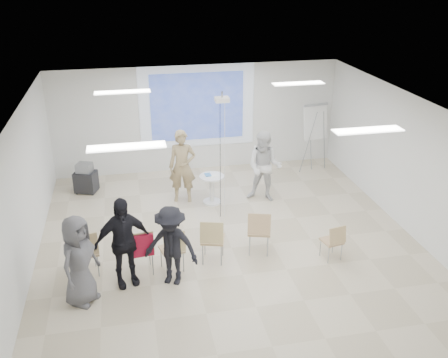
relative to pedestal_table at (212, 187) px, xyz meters
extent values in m
cube|color=beige|center=(0.02, -2.18, -0.47)|extent=(8.00, 9.00, 0.10)
cube|color=white|center=(0.02, -2.18, 2.63)|extent=(8.00, 9.00, 0.10)
cube|color=silver|center=(0.02, 2.37, 1.08)|extent=(8.00, 0.10, 3.00)
cube|color=silver|center=(-4.03, -2.18, 1.08)|extent=(0.10, 9.00, 3.00)
cube|color=silver|center=(4.07, -2.18, 1.08)|extent=(0.10, 9.00, 3.00)
cube|color=silver|center=(0.02, 2.30, 1.43)|extent=(3.20, 0.01, 2.30)
cube|color=#314AA9|center=(0.02, 2.29, 1.43)|extent=(2.60, 0.01, 1.90)
cylinder|color=white|center=(0.00, 0.00, -0.40)|extent=(0.48, 0.48, 0.05)
cylinder|color=silver|center=(0.00, 0.00, -0.06)|extent=(0.13, 0.13, 0.67)
cylinder|color=white|center=(0.00, 0.00, 0.29)|extent=(0.65, 0.65, 0.04)
cube|color=white|center=(0.05, -0.03, 0.32)|extent=(0.24, 0.19, 0.01)
cube|color=#4386CA|center=(-0.08, 0.06, 0.33)|extent=(0.15, 0.21, 0.02)
imported|color=#9F8961|center=(-0.68, 0.30, 0.62)|extent=(0.85, 0.66, 2.09)
imported|color=white|center=(1.31, -0.08, 0.57)|extent=(1.20, 1.12, 1.99)
cube|color=silver|center=(-0.50, 0.55, 0.95)|extent=(0.07, 0.13, 0.04)
cube|color=white|center=(1.13, 0.17, 0.92)|extent=(0.09, 0.12, 0.04)
cube|color=tan|center=(-2.91, -2.53, 0.06)|extent=(0.53, 0.53, 0.04)
cube|color=tan|center=(-2.87, -2.75, 0.33)|extent=(0.46, 0.18, 0.43)
cylinder|color=#919399|center=(-3.06, -2.75, -0.18)|extent=(0.03, 0.03, 0.47)
cylinder|color=gray|center=(-2.70, -2.68, -0.18)|extent=(0.03, 0.03, 0.47)
cylinder|color=#97999F|center=(-3.13, -2.39, -0.18)|extent=(0.03, 0.03, 0.47)
cylinder|color=#909398|center=(-2.77, -2.32, -0.18)|extent=(0.03, 0.03, 0.47)
cube|color=tan|center=(-1.87, -2.67, 0.06)|extent=(0.49, 0.49, 0.04)
cube|color=tan|center=(-1.85, -2.89, 0.33)|extent=(0.46, 0.14, 0.43)
cylinder|color=gray|center=(-2.03, -2.87, -0.19)|extent=(0.03, 0.03, 0.47)
cylinder|color=gray|center=(-1.67, -2.84, -0.19)|extent=(0.03, 0.03, 0.47)
cylinder|color=gray|center=(-2.07, -2.51, -0.19)|extent=(0.03, 0.03, 0.47)
cylinder|color=#919399|center=(-1.71, -2.47, -0.19)|extent=(0.03, 0.03, 0.47)
cube|color=tan|center=(-1.28, -2.72, 0.03)|extent=(0.51, 0.51, 0.04)
cube|color=tan|center=(-1.24, -2.91, 0.28)|extent=(0.43, 0.18, 0.40)
cylinder|color=#92949A|center=(-1.41, -2.92, -0.20)|extent=(0.03, 0.03, 0.44)
cylinder|color=gray|center=(-1.08, -2.85, -0.20)|extent=(0.03, 0.03, 0.44)
cylinder|color=gray|center=(-1.49, -2.59, -0.20)|extent=(0.03, 0.03, 0.44)
cylinder|color=gray|center=(-1.15, -2.51, -0.20)|extent=(0.03, 0.03, 0.44)
cube|color=tan|center=(-0.45, -2.56, 0.07)|extent=(0.56, 0.56, 0.04)
cube|color=tan|center=(-0.50, -2.77, 0.34)|extent=(0.46, 0.21, 0.43)
cylinder|color=gray|center=(-0.67, -2.69, -0.18)|extent=(0.03, 0.03, 0.48)
cylinder|color=gray|center=(-0.32, -2.79, -0.18)|extent=(0.03, 0.03, 0.48)
cylinder|color=#93959B|center=(-0.57, -2.33, -0.18)|extent=(0.03, 0.03, 0.48)
cylinder|color=gray|center=(-0.22, -2.43, -0.18)|extent=(0.03, 0.03, 0.48)
cube|color=tan|center=(0.55, -2.42, 0.07)|extent=(0.57, 0.57, 0.04)
cube|color=tan|center=(0.49, -2.63, 0.34)|extent=(0.47, 0.22, 0.44)
cylinder|color=#95999D|center=(0.32, -2.55, -0.18)|extent=(0.03, 0.03, 0.48)
cylinder|color=#97999F|center=(0.67, -2.65, -0.18)|extent=(0.03, 0.03, 0.48)
cylinder|color=gray|center=(0.42, -2.19, -0.18)|extent=(0.03, 0.03, 0.48)
cylinder|color=gray|center=(0.78, -2.30, -0.18)|extent=(0.03, 0.03, 0.48)
cube|color=tan|center=(1.92, -2.97, -0.02)|extent=(0.44, 0.44, 0.04)
cube|color=tan|center=(1.95, -3.14, 0.20)|extent=(0.38, 0.14, 0.36)
cylinder|color=#97999F|center=(1.80, -3.14, -0.23)|extent=(0.02, 0.02, 0.39)
cylinder|color=gray|center=(2.09, -3.09, -0.23)|extent=(0.02, 0.02, 0.39)
cylinder|color=gray|center=(1.74, -2.85, -0.23)|extent=(0.02, 0.02, 0.39)
cylinder|color=gray|center=(2.04, -2.79, -0.23)|extent=(0.02, 0.02, 0.39)
cube|color=maroon|center=(-1.87, -2.89, 0.30)|extent=(0.48, 0.15, 0.45)
imported|color=black|center=(-1.28, -2.70, 0.07)|extent=(0.38, 0.31, 0.03)
imported|color=black|center=(-2.19, -3.00, 0.60)|extent=(1.32, 0.98, 2.03)
imported|color=black|center=(-1.33, -3.14, 0.47)|extent=(1.32, 1.08, 1.79)
imported|color=slate|center=(-2.95, -3.38, 0.52)|extent=(1.02, 1.10, 1.88)
cylinder|color=gray|center=(2.98, 1.32, 0.49)|extent=(0.37, 0.17, 1.80)
cylinder|color=gray|center=(3.48, 1.40, 0.49)|extent=(0.31, 0.27, 1.80)
cylinder|color=gray|center=(3.18, 1.69, 0.49)|extent=(0.09, 0.40, 1.80)
cube|color=silver|center=(3.21, 1.48, 1.05)|extent=(0.74, 0.32, 1.01)
cube|color=#92949A|center=(3.20, 1.52, 1.51)|extent=(0.73, 0.17, 0.07)
cube|color=black|center=(-3.10, 1.29, -0.12)|extent=(0.65, 0.58, 0.54)
cube|color=gray|center=(-3.10, 1.29, 0.26)|extent=(0.46, 0.43, 0.24)
cylinder|color=black|center=(-3.35, 1.21, -0.39)|extent=(0.08, 0.08, 0.06)
cylinder|color=black|center=(-2.95, 1.07, -0.39)|extent=(0.08, 0.08, 0.06)
cylinder|color=black|center=(-3.25, 1.51, -0.39)|extent=(0.08, 0.08, 0.06)
cylinder|color=black|center=(-2.84, 1.37, -0.39)|extent=(0.08, 0.08, 0.06)
cube|color=white|center=(0.12, -0.68, 2.40)|extent=(0.30, 0.25, 0.10)
cylinder|color=gray|center=(0.12, -0.68, 2.51)|extent=(0.04, 0.04, 0.14)
cylinder|color=black|center=(0.06, -0.76, 0.96)|extent=(0.01, 0.01, 2.77)
cylinder|color=white|center=(0.16, -0.78, 0.96)|extent=(0.01, 0.01, 2.77)
cube|color=white|center=(-1.98, -0.18, 2.55)|extent=(1.20, 0.30, 0.02)
cube|color=white|center=(2.02, -0.18, 2.55)|extent=(1.20, 0.30, 0.02)
cube|color=white|center=(-1.98, -3.68, 2.55)|extent=(1.20, 0.30, 0.02)
cube|color=white|center=(2.02, -3.68, 2.55)|extent=(1.20, 0.30, 0.02)
camera|label=1|loc=(-1.96, -11.03, 5.19)|focal=40.00mm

